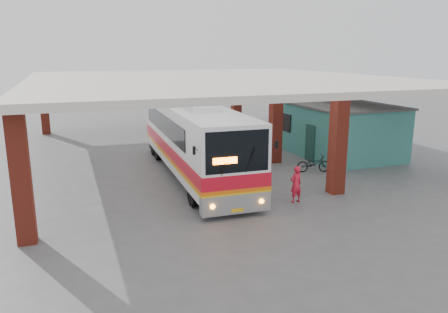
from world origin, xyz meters
TOP-DOWN VIEW (x-y plane):
  - ground at (0.00, 0.00)m, footprint 90.00×90.00m
  - brick_columns at (1.43, 5.00)m, footprint 20.10×21.60m
  - canopy_roof at (0.50, 6.50)m, footprint 21.00×23.00m
  - shop_building at (7.49, 4.00)m, footprint 5.20×8.20m
  - coach_bus at (-2.08, 1.93)m, footprint 3.12×13.06m
  - motorcycle at (3.92, 0.35)m, footprint 1.84×1.05m
  - pedestrian at (0.72, -3.50)m, footprint 0.63×0.47m
  - red_chair at (4.68, 8.59)m, footprint 0.57×0.57m

SIDE VIEW (x-z plane):
  - ground at x=0.00m, z-range 0.00..0.00m
  - red_chair at x=4.68m, z-range -0.03..0.83m
  - motorcycle at x=3.92m, z-range 0.00..0.92m
  - pedestrian at x=0.72m, z-range 0.00..1.55m
  - shop_building at x=7.49m, z-range 0.01..3.12m
  - coach_bus at x=-2.08m, z-range -0.01..3.77m
  - brick_columns at x=1.43m, z-range 0.00..4.35m
  - canopy_roof at x=0.50m, z-range 4.35..4.65m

